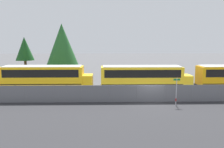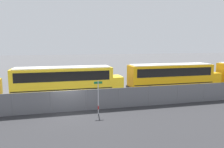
# 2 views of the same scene
# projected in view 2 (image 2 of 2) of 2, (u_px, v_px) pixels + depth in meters

# --- Properties ---
(ground_plane) EXTENTS (200.00, 200.00, 0.00)m
(ground_plane) POSITION_uv_depth(u_px,v_px,m) (69.00, 112.00, 19.09)
(ground_plane) COLOR #4C4C4F
(road_strip) EXTENTS (109.56, 12.00, 0.01)m
(road_strip) POSITION_uv_depth(u_px,v_px,m) (74.00, 141.00, 13.33)
(road_strip) COLOR #2B2B2D
(road_strip) RESTS_ON ground_plane
(fence) EXTENTS (75.63, 0.07, 1.88)m
(fence) POSITION_uv_depth(u_px,v_px,m) (69.00, 101.00, 18.95)
(fence) COLOR #9EA0A5
(fence) RESTS_ON ground_plane
(school_bus_2) EXTENTS (11.98, 2.48, 3.39)m
(school_bus_2) POSITION_uv_depth(u_px,v_px,m) (66.00, 79.00, 23.84)
(school_bus_2) COLOR yellow
(school_bus_2) RESTS_ON ground_plane
(school_bus_3) EXTENTS (11.98, 2.48, 3.39)m
(school_bus_3) POSITION_uv_depth(u_px,v_px,m) (172.00, 75.00, 27.20)
(school_bus_3) COLOR orange
(school_bus_3) RESTS_ON ground_plane
(street_sign) EXTENTS (0.70, 0.09, 2.84)m
(street_sign) POSITION_uv_depth(u_px,v_px,m) (98.00, 96.00, 18.28)
(street_sign) COLOR #B7B7BC
(street_sign) RESTS_ON ground_plane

